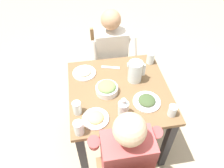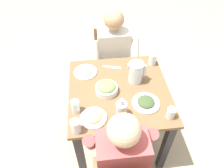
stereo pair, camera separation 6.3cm
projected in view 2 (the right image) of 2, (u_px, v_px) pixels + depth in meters
The scene contains 17 objects.
ground_plane at pixel (117, 136), 2.32m from camera, with size 8.00×8.00×0.00m, color tan.
dining_table at pixel (119, 100), 1.89m from camera, with size 0.83×0.83×0.74m.
chair_far at pixel (112, 60), 2.46m from camera, with size 0.40×0.40×0.86m.
diner_near at pixel (120, 152), 1.52m from camera, with size 0.48×0.53×1.15m.
diner_far at pixel (115, 62), 2.22m from camera, with size 0.48×0.53×1.15m.
water_pitcher at pixel (136, 72), 1.80m from camera, with size 0.16×0.12×0.19m.
salad_bowl at pixel (107, 88), 1.74m from camera, with size 0.18×0.18×0.09m.
plate_beans at pixel (85, 71), 1.92m from camera, with size 0.21×0.21×0.04m.
plate_dolmas at pixel (146, 102), 1.67m from camera, with size 0.22×0.22×0.05m.
plate_fries at pixel (93, 117), 1.57m from camera, with size 0.20×0.20×0.05m.
water_glass_near_right at pixel (76, 126), 1.47m from camera, with size 0.07×0.07×0.11m, color silver.
water_glass_center at pixel (171, 113), 1.56m from camera, with size 0.06×0.06×0.09m, color silver.
water_glass_far_left at pixel (153, 59), 1.98m from camera, with size 0.07×0.07×0.11m, color silver.
water_glass_near_left at pixel (76, 106), 1.59m from camera, with size 0.06×0.06×0.11m, color silver.
oil_carafe at pixel (121, 109), 1.57m from camera, with size 0.08×0.08×0.16m.
fork_near at pixel (112, 67), 1.98m from camera, with size 0.17×0.03×0.01m, color silver.
knife_near at pixel (84, 69), 1.96m from camera, with size 0.18×0.02×0.01m, color silver.
Camera 2 is at (-0.20, -1.20, 2.05)m, focal length 34.34 mm.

